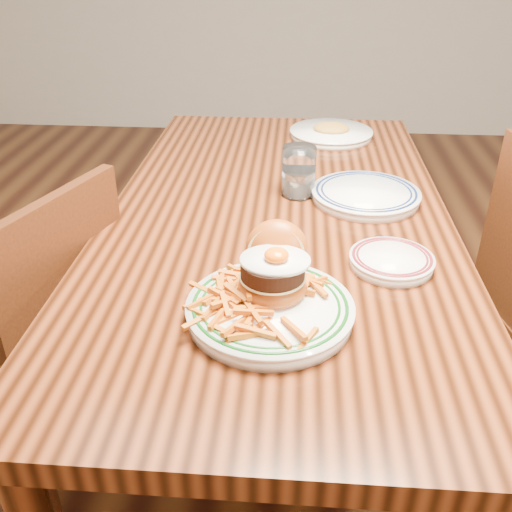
# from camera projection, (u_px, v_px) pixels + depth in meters

# --- Properties ---
(floor) EXTENTS (6.00, 6.00, 0.00)m
(floor) POSITION_uv_depth(u_px,v_px,m) (273.00, 425.00, 1.81)
(floor) COLOR black
(floor) RESTS_ON ground
(table) EXTENTS (0.85, 1.60, 0.75)m
(table) POSITION_uv_depth(u_px,v_px,m) (277.00, 242.00, 1.47)
(table) COLOR black
(table) RESTS_ON floor
(chair_left) EXTENTS (0.53, 0.53, 0.89)m
(chair_left) POSITION_uv_depth(u_px,v_px,m) (41.00, 341.00, 1.42)
(chair_left) COLOR #421F0D
(chair_left) RESTS_ON floor
(main_plate) EXTENTS (0.31, 0.32, 0.15)m
(main_plate) POSITION_uv_depth(u_px,v_px,m) (271.00, 294.00, 1.04)
(main_plate) COLOR white
(main_plate) RESTS_ON table
(side_plate) EXTENTS (0.18, 0.19, 0.03)m
(side_plate) POSITION_uv_depth(u_px,v_px,m) (392.00, 260.00, 1.19)
(side_plate) COLOR white
(side_plate) RESTS_ON table
(rear_plate) EXTENTS (0.28, 0.28, 0.03)m
(rear_plate) POSITION_uv_depth(u_px,v_px,m) (366.00, 194.00, 1.48)
(rear_plate) COLOR white
(rear_plate) RESTS_ON table
(water_glass) EXTENTS (0.09, 0.09, 0.13)m
(water_glass) POSITION_uv_depth(u_px,v_px,m) (299.00, 174.00, 1.49)
(water_glass) COLOR white
(water_glass) RESTS_ON table
(far_plate) EXTENTS (0.28, 0.28, 0.05)m
(far_plate) POSITION_uv_depth(u_px,v_px,m) (331.00, 133.00, 1.92)
(far_plate) COLOR white
(far_plate) RESTS_ON table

